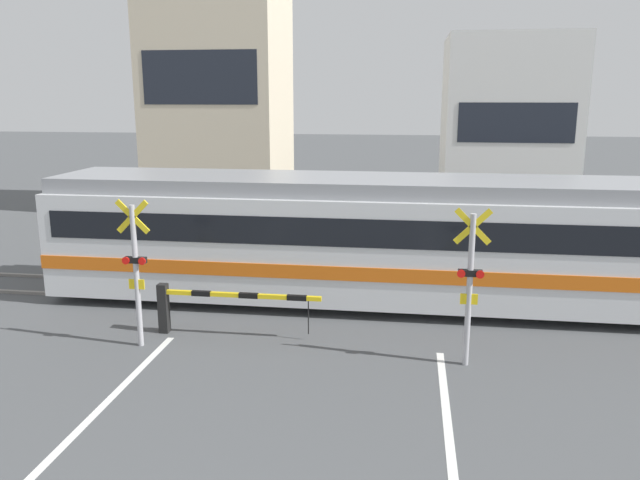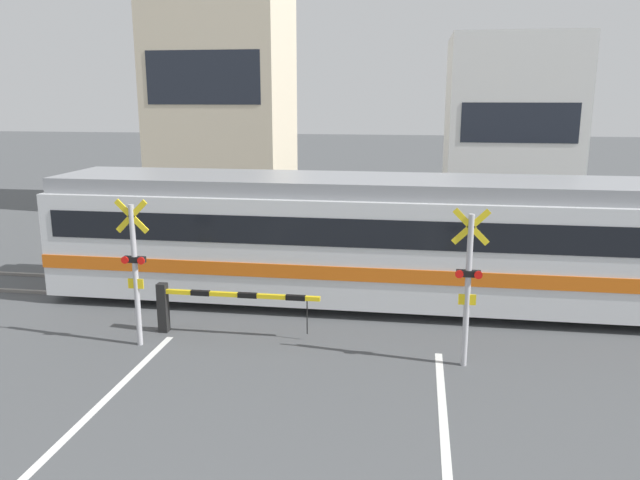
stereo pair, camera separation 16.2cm
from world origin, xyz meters
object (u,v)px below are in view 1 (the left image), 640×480
object	(u,v)px
crossing_signal_right	(470,281)
pedestrian	(332,227)
crossing_signal_left	(136,267)
crossing_barrier_far	(411,250)
commuter_train	(385,237)
crossing_barrier_near	(202,302)

from	to	relation	value
crossing_signal_right	pedestrian	world-z (taller)	crossing_signal_right
crossing_signal_left	crossing_barrier_far	bearing A→B (deg)	48.08
commuter_train	crossing_barrier_far	xyz separation A→B (m)	(0.64, 2.52, -0.93)
commuter_train	crossing_signal_right	bearing A→B (deg)	-64.05
crossing_signal_left	commuter_train	bearing A→B (deg)	36.35
crossing_barrier_near	crossing_signal_right	distance (m)	5.55
commuter_train	crossing_barrier_far	world-z (taller)	commuter_train
crossing_barrier_near	pedestrian	size ratio (longest dim) A/B	2.21
crossing_barrier_near	pedestrian	distance (m)	7.47
pedestrian	crossing_signal_left	bearing A→B (deg)	-110.06
commuter_train	crossing_signal_right	distance (m)	3.90
crossing_signal_left	crossing_signal_right	xyz separation A→B (m)	(6.48, 0.00, 0.00)
commuter_train	crossing_signal_right	world-z (taller)	commuter_train
crossing_signal_left	crossing_signal_right	size ratio (longest dim) A/B	1.00
crossing_barrier_far	crossing_signal_left	size ratio (longest dim) A/B	1.16
crossing_barrier_near	crossing_barrier_far	world-z (taller)	same
crossing_barrier_near	crossing_barrier_far	distance (m)	6.82
crossing_barrier_near	pedestrian	world-z (taller)	pedestrian
crossing_signal_right	pedestrian	bearing A→B (deg)	113.96
commuter_train	crossing_barrier_near	bearing A→B (deg)	-143.53
crossing_signal_left	pedestrian	xyz separation A→B (m)	(2.92, 8.00, -0.75)
commuter_train	pedestrian	distance (m)	4.91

